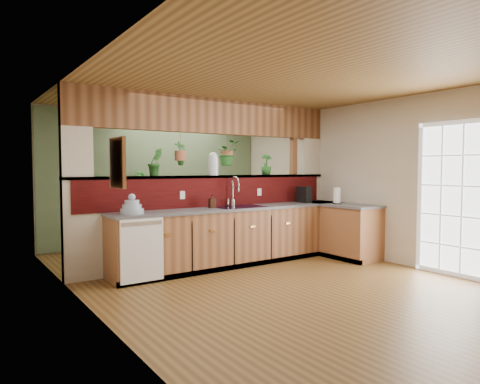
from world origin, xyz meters
TOP-DOWN VIEW (x-y plane):
  - ground at (0.00, 0.00)m, footprint 4.60×7.00m
  - ceiling at (0.00, 0.00)m, footprint 4.60×7.00m
  - wall_back at (0.00, 3.50)m, footprint 4.60×0.02m
  - wall_left at (-2.30, 0.00)m, footprint 0.02×7.00m
  - wall_right at (2.30, 0.00)m, footprint 0.02×7.00m
  - pass_through_partition at (0.03, 1.35)m, footprint 4.60×0.21m
  - pass_through_ledge at (0.00, 1.35)m, footprint 4.60×0.21m
  - header_beam at (0.00, 1.35)m, footprint 4.60×0.15m
  - sage_backwall at (0.00, 3.48)m, footprint 4.55×0.02m
  - countertop at (0.84, 0.87)m, footprint 4.14×1.52m
  - dishwasher at (-1.48, 0.66)m, footprint 0.58×0.03m
  - navy_sink at (0.25, 0.98)m, footprint 0.82×0.50m
  - french_door at (2.27, -1.30)m, footprint 0.06×1.02m
  - framed_print at (-2.27, -0.80)m, footprint 0.04×0.35m
  - faucet at (0.25, 1.13)m, footprint 0.21×0.21m
  - dish_stack at (-1.50, 0.94)m, footprint 0.31×0.31m
  - soap_dispenser at (-0.21, 1.05)m, footprint 0.10×0.11m
  - coffee_maker at (1.65, 1.00)m, footprint 0.15×0.26m
  - paper_towel at (1.90, 0.47)m, footprint 0.14×0.14m
  - glass_jar at (0.00, 1.35)m, footprint 0.16×0.16m
  - ledge_plant_left at (-0.99, 1.35)m, footprint 0.22×0.18m
  - ledge_plant_right at (1.07, 1.35)m, footprint 0.24×0.24m
  - hanging_plant_a at (-0.58, 1.35)m, footprint 0.22×0.17m
  - hanging_plant_b at (0.26, 1.35)m, footprint 0.37×0.32m
  - shelving_console at (-0.75, 3.25)m, footprint 1.43×0.89m
  - shelf_plant_a at (-1.26, 3.25)m, footprint 0.26×0.20m
  - shelf_plant_b at (-0.46, 3.25)m, footprint 0.37×0.37m
  - floor_plant at (0.82, 2.12)m, footprint 0.90×0.85m

SIDE VIEW (x-z plane):
  - ground at x=0.00m, z-range -0.01..0.01m
  - floor_plant at x=0.82m, z-range 0.00..0.80m
  - countertop at x=0.84m, z-range 0.00..0.90m
  - dishwasher at x=-1.48m, z-range 0.05..0.87m
  - shelving_console at x=-0.75m, z-range 0.04..0.96m
  - navy_sink at x=0.25m, z-range 0.73..0.91m
  - dish_stack at x=-1.50m, z-range 0.85..1.12m
  - soap_dispenser at x=-0.21m, z-range 0.90..1.11m
  - coffee_maker at x=1.65m, z-range 0.89..1.17m
  - paper_towel at x=1.90m, z-range 0.89..1.18m
  - french_door at x=2.27m, z-range -0.03..2.13m
  - faucet at x=0.25m, z-range 0.92..1.40m
  - shelf_plant_a at x=-1.26m, z-range 0.96..1.39m
  - pass_through_partition at x=0.03m, z-range -0.11..2.49m
  - shelf_plant_b at x=-0.46m, z-range 0.96..1.46m
  - wall_back at x=0.00m, z-range 0.00..2.60m
  - wall_left at x=-2.30m, z-range 0.00..2.60m
  - wall_right at x=2.30m, z-range 0.00..2.60m
  - sage_backwall at x=0.00m, z-range 0.02..2.58m
  - pass_through_ledge at x=0.00m, z-range 1.35..1.39m
  - framed_print at x=-2.27m, z-range 1.32..1.78m
  - ledge_plant_right at x=1.07m, z-range 1.39..1.75m
  - glass_jar at x=0.00m, z-range 1.39..1.76m
  - ledge_plant_left at x=-0.99m, z-range 1.39..1.79m
  - hanging_plant_a at x=-0.58m, z-range 1.60..2.09m
  - hanging_plant_b at x=0.26m, z-range 1.66..2.19m
  - header_beam at x=0.00m, z-range 2.05..2.60m
  - ceiling at x=0.00m, z-range 2.60..2.60m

